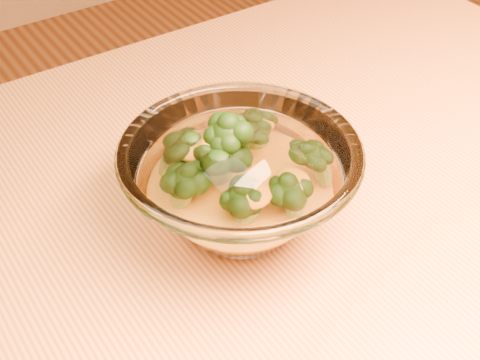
% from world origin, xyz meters
% --- Properties ---
extents(glass_bowl, '(0.19, 0.19, 0.08)m').
position_xyz_m(glass_bowl, '(0.12, 0.08, 0.79)').
color(glass_bowl, white).
rests_on(glass_bowl, table).
extents(cheese_sauce, '(0.11, 0.11, 0.03)m').
position_xyz_m(cheese_sauce, '(0.12, 0.08, 0.78)').
color(cheese_sauce, orange).
rests_on(cheese_sauce, glass_bowl).
extents(broccoli_heap, '(0.12, 0.12, 0.07)m').
position_xyz_m(broccoli_heap, '(0.12, 0.09, 0.81)').
color(broccoli_heap, black).
rests_on(broccoli_heap, cheese_sauce).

